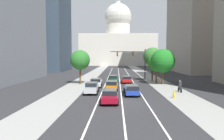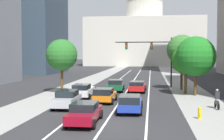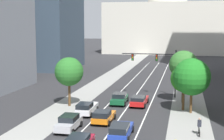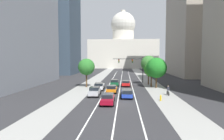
{
  "view_description": "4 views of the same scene",
  "coord_description": "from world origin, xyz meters",
  "px_view_note": "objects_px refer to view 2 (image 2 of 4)",
  "views": [
    {
      "loc": [
        -0.57,
        -22.66,
        5.15
      ],
      "look_at": [
        -1.62,
        19.13,
        2.44
      ],
      "focal_mm": 32.21,
      "sensor_mm": 36.0,
      "label": 1
    },
    {
      "loc": [
        3.06,
        -19.95,
        4.7
      ],
      "look_at": [
        -2.67,
        24.21,
        2.34
      ],
      "focal_mm": 48.75,
      "sensor_mm": 36.0,
      "label": 2
    },
    {
      "loc": [
        7.05,
        -25.42,
        10.52
      ],
      "look_at": [
        -2.24,
        17.11,
        4.71
      ],
      "focal_mm": 53.38,
      "sensor_mm": 36.0,
      "label": 3
    },
    {
      "loc": [
        0.98,
        -26.39,
        6.45
      ],
      "look_at": [
        -1.97,
        17.99,
        3.73
      ],
      "focal_mm": 30.0,
      "sensor_mm": 36.0,
      "label": 4
    }
  ],
  "objects_px": {
    "car_blue": "(130,103)",
    "car_white": "(83,90)",
    "car_red": "(137,86)",
    "street_tree_far_right": "(186,60)",
    "fire_hydrant": "(200,113)",
    "car_crimson": "(85,112)",
    "capitol_building": "(144,32)",
    "street_tree_mid_left": "(62,55)",
    "cyclist": "(217,99)",
    "car_silver": "(67,99)",
    "street_tree_near_right": "(182,50)",
    "street_tree_mid_right": "(196,56)",
    "car_orange": "(105,95)",
    "car_green": "(116,85)",
    "traffic_signal_mast": "(154,52)"
  },
  "relations": [
    {
      "from": "fire_hydrant",
      "to": "car_orange",
      "type": "bearing_deg",
      "value": 140.93
    },
    {
      "from": "car_orange",
      "to": "street_tree_near_right",
      "type": "xyz_separation_m",
      "value": [
        8.38,
        11.65,
        4.48
      ]
    },
    {
      "from": "car_crimson",
      "to": "car_blue",
      "type": "bearing_deg",
      "value": -33.67
    },
    {
      "from": "car_orange",
      "to": "car_red",
      "type": "relative_size",
      "value": 0.87
    },
    {
      "from": "capitol_building",
      "to": "car_silver",
      "type": "relative_size",
      "value": 11.2
    },
    {
      "from": "car_green",
      "to": "street_tree_near_right",
      "type": "distance_m",
      "value": 9.81
    },
    {
      "from": "car_blue",
      "to": "street_tree_mid_right",
      "type": "relative_size",
      "value": 0.71
    },
    {
      "from": "car_white",
      "to": "cyclist",
      "type": "bearing_deg",
      "value": -112.54
    },
    {
      "from": "street_tree_mid_right",
      "to": "cyclist",
      "type": "bearing_deg",
      "value": -85.44
    },
    {
      "from": "car_blue",
      "to": "cyclist",
      "type": "xyz_separation_m",
      "value": [
        7.26,
        2.42,
        0.09
      ]
    },
    {
      "from": "car_crimson",
      "to": "fire_hydrant",
      "type": "height_order",
      "value": "car_crimson"
    },
    {
      "from": "car_blue",
      "to": "fire_hydrant",
      "type": "distance_m",
      "value": 5.53
    },
    {
      "from": "street_tree_mid_right",
      "to": "street_tree_mid_left",
      "type": "distance_m",
      "value": 15.57
    },
    {
      "from": "cyclist",
      "to": "street_tree_mid_right",
      "type": "distance_m",
      "value": 9.11
    },
    {
      "from": "car_silver",
      "to": "car_red",
      "type": "bearing_deg",
      "value": -26.16
    },
    {
      "from": "street_tree_mid_left",
      "to": "car_crimson",
      "type": "bearing_deg",
      "value": -68.0
    },
    {
      "from": "street_tree_mid_left",
      "to": "cyclist",
      "type": "bearing_deg",
      "value": -27.74
    },
    {
      "from": "cyclist",
      "to": "car_silver",
      "type": "bearing_deg",
      "value": 93.59
    },
    {
      "from": "car_red",
      "to": "car_silver",
      "type": "bearing_deg",
      "value": 156.55
    },
    {
      "from": "car_blue",
      "to": "car_white",
      "type": "bearing_deg",
      "value": 36.14
    },
    {
      "from": "car_blue",
      "to": "car_silver",
      "type": "xyz_separation_m",
      "value": [
        -5.57,
        1.15,
        0.05
      ]
    },
    {
      "from": "traffic_signal_mast",
      "to": "cyclist",
      "type": "xyz_separation_m",
      "value": [
        5.27,
        -16.77,
        -4.12
      ]
    },
    {
      "from": "car_red",
      "to": "street_tree_far_right",
      "type": "distance_m",
      "value": 6.62
    },
    {
      "from": "car_silver",
      "to": "street_tree_near_right",
      "type": "distance_m",
      "value": 19.17
    },
    {
      "from": "capitol_building",
      "to": "car_white",
      "type": "relative_size",
      "value": 10.36
    },
    {
      "from": "car_silver",
      "to": "street_tree_far_right",
      "type": "distance_m",
      "value": 15.92
    },
    {
      "from": "fire_hydrant",
      "to": "street_tree_mid_left",
      "type": "height_order",
      "value": "street_tree_mid_left"
    },
    {
      "from": "capitol_building",
      "to": "street_tree_far_right",
      "type": "xyz_separation_m",
      "value": [
        7.07,
        -91.05,
        -9.97
      ]
    },
    {
      "from": "car_crimson",
      "to": "cyclist",
      "type": "distance_m",
      "value": 12.12
    },
    {
      "from": "street_tree_mid_left",
      "to": "street_tree_near_right",
      "type": "bearing_deg",
      "value": 19.42
    },
    {
      "from": "car_blue",
      "to": "car_silver",
      "type": "relative_size",
      "value": 1.14
    },
    {
      "from": "car_orange",
      "to": "street_tree_near_right",
      "type": "bearing_deg",
      "value": -34.96
    },
    {
      "from": "car_silver",
      "to": "street_tree_mid_left",
      "type": "distance_m",
      "value": 11.05
    },
    {
      "from": "car_blue",
      "to": "car_red",
      "type": "xyz_separation_m",
      "value": [
        -0.01,
        13.05,
        -0.03
      ]
    },
    {
      "from": "car_green",
      "to": "car_white",
      "type": "xyz_separation_m",
      "value": [
        -2.77,
        -6.27,
        0.04
      ]
    },
    {
      "from": "capitol_building",
      "to": "car_silver",
      "type": "height_order",
      "value": "capitol_building"
    },
    {
      "from": "car_crimson",
      "to": "cyclist",
      "type": "relative_size",
      "value": 2.73
    },
    {
      "from": "car_orange",
      "to": "street_tree_far_right",
      "type": "xyz_separation_m",
      "value": [
        8.46,
        7.53,
        3.21
      ]
    },
    {
      "from": "car_crimson",
      "to": "car_silver",
      "type": "distance_m",
      "value": 6.18
    },
    {
      "from": "car_green",
      "to": "cyclist",
      "type": "relative_size",
      "value": 2.7
    },
    {
      "from": "cyclist",
      "to": "traffic_signal_mast",
      "type": "bearing_deg",
      "value": 15.39
    },
    {
      "from": "car_blue",
      "to": "street_tree_mid_right",
      "type": "xyz_separation_m",
      "value": [
        6.59,
        10.77,
        3.67
      ]
    },
    {
      "from": "street_tree_near_right",
      "to": "street_tree_mid_right",
      "type": "bearing_deg",
      "value": -79.33
    },
    {
      "from": "car_white",
      "to": "street_tree_far_right",
      "type": "xyz_separation_m",
      "value": [
        11.23,
        4.62,
        3.16
      ]
    },
    {
      "from": "capitol_building",
      "to": "street_tree_mid_left",
      "type": "distance_m",
      "value": 92.85
    },
    {
      "from": "car_silver",
      "to": "traffic_signal_mast",
      "type": "xyz_separation_m",
      "value": [
        7.55,
        18.04,
        4.16
      ]
    },
    {
      "from": "fire_hydrant",
      "to": "street_tree_mid_right",
      "type": "relative_size",
      "value": 0.14
    },
    {
      "from": "fire_hydrant",
      "to": "cyclist",
      "type": "xyz_separation_m",
      "value": [
        2.11,
        4.41,
        0.39
      ]
    },
    {
      "from": "capitol_building",
      "to": "car_silver",
      "type": "xyz_separation_m",
      "value": [
        -4.17,
        -101.88,
        -13.12
      ]
    },
    {
      "from": "capitol_building",
      "to": "street_tree_near_right",
      "type": "bearing_deg",
      "value": -85.41
    }
  ]
}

